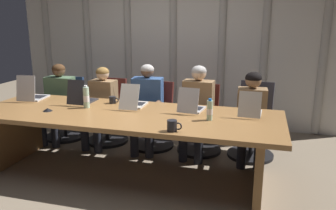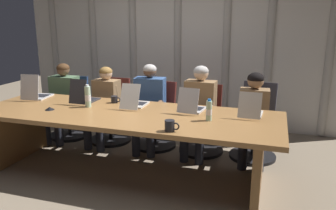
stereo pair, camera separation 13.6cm
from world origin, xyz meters
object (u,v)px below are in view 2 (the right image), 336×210
object	(u,v)px
laptop_left_end	(36,94)
person_right_end	(254,112)
office_chair_right_end	(255,130)
person_center	(149,103)
water_bottle_primary	(209,111)
water_bottle_secondary	(88,97)
conference_mic_left_side	(50,108)
coffee_mug_far	(115,99)
person_left_end	(62,97)
person_left_mid	(104,102)
office_chair_left_end	(71,114)
laptop_right_mid	(192,107)
laptop_right_end	(251,111)
office_chair_center	(156,122)
person_right_mid	(199,106)
office_chair_right_mid	(202,127)
laptop_center	(135,102)
laptop_left_mid	(84,98)
coffee_mug_near	(170,126)
office_chair_left_mid	(112,118)

from	to	relation	value
laptop_left_end	person_right_end	distance (m)	2.83
office_chair_right_end	person_center	size ratio (longest dim) A/B	0.82
water_bottle_primary	laptop_left_end	bearing A→B (deg)	172.89
water_bottle_primary	water_bottle_secondary	xyz separation A→B (m)	(-1.49, 0.11, 0.02)
person_right_end	conference_mic_left_side	bearing A→B (deg)	-70.47
coffee_mug_far	person_left_end	bearing A→B (deg)	158.62
person_left_mid	conference_mic_left_side	distance (m)	0.98
office_chair_left_end	water_bottle_primary	distance (m)	2.57
laptop_right_mid	laptop_left_end	bearing A→B (deg)	96.29
laptop_right_end	person_left_mid	distance (m)	2.13
office_chair_center	office_chair_right_end	bearing A→B (deg)	98.09
laptop_right_end	person_right_mid	size ratio (longest dim) A/B	0.34
office_chair_left_end	conference_mic_left_side	world-z (taller)	office_chair_left_end
office_chair_center	laptop_right_end	bearing A→B (deg)	71.48
office_chair_right_mid	office_chair_center	bearing A→B (deg)	-87.91
person_left_end	water_bottle_secondary	size ratio (longest dim) A/B	4.15
laptop_center	laptop_right_mid	bearing A→B (deg)	-91.62
office_chair_right_mid	coffee_mug_far	xyz separation A→B (m)	(-1.01, -0.57, 0.44)
person_left_end	person_left_mid	bearing A→B (deg)	87.69
laptop_left_end	office_chair_center	distance (m)	1.66
person_right_end	person_left_mid	bearing A→B (deg)	-93.19
laptop_right_end	conference_mic_left_side	world-z (taller)	laptop_right_end
office_chair_left_end	conference_mic_left_side	bearing A→B (deg)	21.97
laptop_right_end	laptop_left_end	bearing A→B (deg)	92.89
laptop_left_mid	office_chair_right_end	size ratio (longest dim) A/B	0.41
coffee_mug_far	water_bottle_secondary	bearing A→B (deg)	-127.27
water_bottle_primary	coffee_mug_near	distance (m)	0.53
laptop_left_end	office_chair_center	bearing A→B (deg)	-71.98
office_chair_center	conference_mic_left_side	size ratio (longest dim) A/B	8.21
office_chair_center	person_left_end	xyz separation A→B (m)	(-1.42, -0.16, 0.30)
person_right_mid	water_bottle_primary	xyz separation A→B (m)	(0.29, -0.82, 0.17)
office_chair_right_end	office_chair_center	bearing A→B (deg)	-81.43
water_bottle_secondary	coffee_mug_near	world-z (taller)	water_bottle_secondary
laptop_right_end	person_right_mid	world-z (taller)	person_right_mid
person_left_end	water_bottle_secondary	bearing A→B (deg)	49.16
laptop_left_end	office_chair_left_mid	xyz separation A→B (m)	(0.74, 0.67, -0.46)
laptop_center	office_chair_center	xyz separation A→B (m)	(0.03, 0.67, -0.46)
office_chair_right_end	conference_mic_left_side	distance (m)	2.57
office_chair_right_mid	water_bottle_secondary	world-z (taller)	water_bottle_secondary
person_right_end	office_chair_left_end	bearing A→B (deg)	-96.62
laptop_right_mid	person_left_mid	distance (m)	1.50
office_chair_left_end	office_chair_right_mid	size ratio (longest dim) A/B	1.01
laptop_center	office_chair_left_mid	size ratio (longest dim) A/B	0.50
laptop_left_mid	conference_mic_left_side	size ratio (longest dim) A/B	3.61
person_left_mid	water_bottle_primary	bearing A→B (deg)	68.19
laptop_left_end	office_chair_left_end	bearing A→B (deg)	-10.69
laptop_right_mid	person_left_end	world-z (taller)	person_left_end
office_chair_center	person_right_mid	bearing A→B (deg)	84.63
laptop_right_end	office_chair_left_mid	xyz separation A→B (m)	(-2.03, 0.66, -0.45)
laptop_left_mid	water_bottle_primary	xyz separation A→B (m)	(1.66, -0.30, 0.04)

